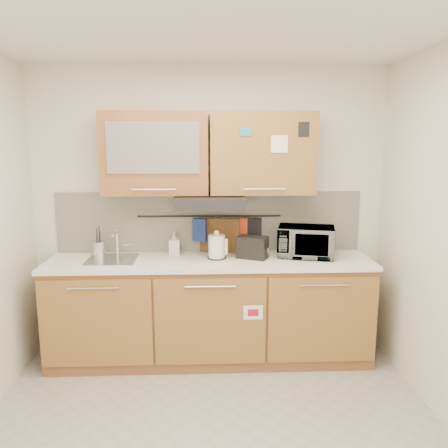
{
  "coord_description": "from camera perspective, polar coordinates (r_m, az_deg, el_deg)",
  "views": [
    {
      "loc": [
        -0.03,
        -2.5,
        1.91
      ],
      "look_at": [
        0.12,
        1.05,
        1.26
      ],
      "focal_mm": 35.0,
      "sensor_mm": 36.0,
      "label": 1
    }
  ],
  "objects": [
    {
      "name": "utensil_crock",
      "position": [
        4.05,
        -15.96,
        -3.13
      ],
      "size": [
        0.13,
        0.13,
        0.28
      ],
      "rotation": [
        0.0,
        0.0,
        0.24
      ],
      "color": "silver",
      "rests_on": "countertop"
    },
    {
      "name": "upper_cabinets",
      "position": [
        3.82,
        -2.03,
        9.2
      ],
      "size": [
        1.82,
        0.37,
        0.7
      ],
      "color": "brown",
      "rests_on": "wall_back"
    },
    {
      "name": "sink",
      "position": [
        3.92,
        -14.4,
        -4.5
      ],
      "size": [
        0.42,
        0.4,
        0.26
      ],
      "color": "silver",
      "rests_on": "countertop"
    },
    {
      "name": "dark_pouch",
      "position": [
        4.03,
        4.0,
        -0.68
      ],
      "size": [
        0.13,
        0.05,
        0.2
      ],
      "primitive_type": "cube",
      "rotation": [
        0.0,
        0.0,
        -0.13
      ],
      "color": "black",
      "rests_on": "utensil_rail"
    },
    {
      "name": "oven_mitt",
      "position": [
        4.01,
        -3.22,
        -0.79
      ],
      "size": [
        0.13,
        0.07,
        0.21
      ],
      "primitive_type": "cube",
      "rotation": [
        0.0,
        0.0,
        -0.36
      ],
      "color": "navy",
      "rests_on": "utensil_rail"
    },
    {
      "name": "countertop",
      "position": [
        3.82,
        -1.86,
        -4.93
      ],
      "size": [
        2.82,
        0.62,
        0.04
      ],
      "primitive_type": "cube",
      "color": "white",
      "rests_on": "base_cabinet"
    },
    {
      "name": "toaster",
      "position": [
        3.84,
        3.74,
        -3.03
      ],
      "size": [
        0.3,
        0.25,
        0.19
      ],
      "rotation": [
        0.0,
        0.0,
        -0.44
      ],
      "color": "black",
      "rests_on": "countertop"
    },
    {
      "name": "floor",
      "position": [
        3.14,
        -1.54,
        -27.01
      ],
      "size": [
        3.2,
        3.2,
        0.0
      ],
      "primitive_type": "plane",
      "color": "#9E9993",
      "rests_on": "ground"
    },
    {
      "name": "cutting_board",
      "position": [
        4.04,
        -0.58,
        -2.47
      ],
      "size": [
        0.36,
        0.12,
        0.46
      ],
      "primitive_type": "cube",
      "rotation": [
        0.0,
        0.0,
        -0.25
      ],
      "color": "brown",
      "rests_on": "utensil_rail"
    },
    {
      "name": "microwave",
      "position": [
        3.95,
        10.63,
        -2.27
      ],
      "size": [
        0.55,
        0.44,
        0.27
      ],
      "primitive_type": "imported",
      "rotation": [
        0.0,
        0.0,
        -0.24
      ],
      "color": "#999999",
      "rests_on": "countertop"
    },
    {
      "name": "soap_bottle",
      "position": [
        3.98,
        -6.51,
        -2.52
      ],
      "size": [
        0.1,
        0.1,
        0.21
      ],
      "primitive_type": "imported",
      "rotation": [
        0.0,
        0.0,
        0.03
      ],
      "color": "#999999",
      "rests_on": "countertop"
    },
    {
      "name": "kettle",
      "position": [
        3.82,
        -0.95,
        -3.07
      ],
      "size": [
        0.19,
        0.19,
        0.25
      ],
      "rotation": [
        0.0,
        0.0,
        -0.4
      ],
      "color": "white",
      "rests_on": "countertop"
    },
    {
      "name": "utensil_rail",
      "position": [
        4.0,
        -1.92,
        1.03
      ],
      "size": [
        1.3,
        0.02,
        0.02
      ],
      "primitive_type": "cylinder",
      "rotation": [
        0.0,
        1.57,
        0.0
      ],
      "color": "black",
      "rests_on": "backsplash"
    },
    {
      "name": "ceiling",
      "position": [
        2.59,
        -1.85,
        25.85
      ],
      "size": [
        3.2,
        3.2,
        0.0
      ],
      "primitive_type": "plane",
      "rotation": [
        3.14,
        0.0,
        0.0
      ],
      "color": "white",
      "rests_on": "wall_back"
    },
    {
      "name": "backsplash",
      "position": [
        4.05,
        -1.92,
        0.28
      ],
      "size": [
        2.8,
        0.02,
        0.56
      ],
      "primitive_type": "cube",
      "color": "silver",
      "rests_on": "countertop"
    },
    {
      "name": "wall_back",
      "position": [
        4.04,
        -1.93,
        1.71
      ],
      "size": [
        3.2,
        0.0,
        3.2
      ],
      "primitive_type": "plane",
      "rotation": [
        1.57,
        0.0,
        0.0
      ],
      "color": "silver",
      "rests_on": "ground"
    },
    {
      "name": "range_hood",
      "position": [
        3.78,
        -1.91,
        2.94
      ],
      "size": [
        0.6,
        0.46,
        0.1
      ],
      "primitive_type": "cube",
      "color": "black",
      "rests_on": "upper_cabinets"
    },
    {
      "name": "base_cabinet",
      "position": [
        3.98,
        -1.82,
        -11.8
      ],
      "size": [
        2.8,
        0.64,
        0.88
      ],
      "color": "brown",
      "rests_on": "floor"
    },
    {
      "name": "pot_holder",
      "position": [
        4.02,
        2.84,
        -0.46
      ],
      "size": [
        0.14,
        0.03,
        0.17
      ],
      "primitive_type": "cube",
      "rotation": [
        0.0,
        0.0,
        0.07
      ],
      "color": "red",
      "rests_on": "utensil_rail"
    }
  ]
}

